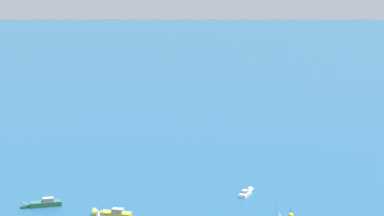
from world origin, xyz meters
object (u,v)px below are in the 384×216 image
at_px(motorboat_outer_ring_c, 110,213).
at_px(motorboat_mid_cluster, 247,192).
at_px(motorboat_outer_ring_a, 41,204).
at_px(marker_buoy, 291,215).

bearing_deg(motorboat_outer_ring_c, motorboat_mid_cluster, 52.07).
bearing_deg(motorboat_outer_ring_a, marker_buoy, 16.20).
xyz_separation_m(motorboat_outer_ring_c, marker_buoy, (33.83, 14.48, -0.24)).
relative_size(motorboat_outer_ring_a, motorboat_outer_ring_c, 0.92).
bearing_deg(motorboat_mid_cluster, motorboat_outer_ring_c, -127.93).
bearing_deg(motorboat_outer_ring_a, motorboat_outer_ring_c, 0.98).
bearing_deg(marker_buoy, motorboat_outer_ring_c, -156.82).
distance_m(motorboat_mid_cluster, marker_buoy, 17.79).
distance_m(motorboat_outer_ring_a, marker_buoy, 52.94).
bearing_deg(marker_buoy, motorboat_mid_cluster, 139.83).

